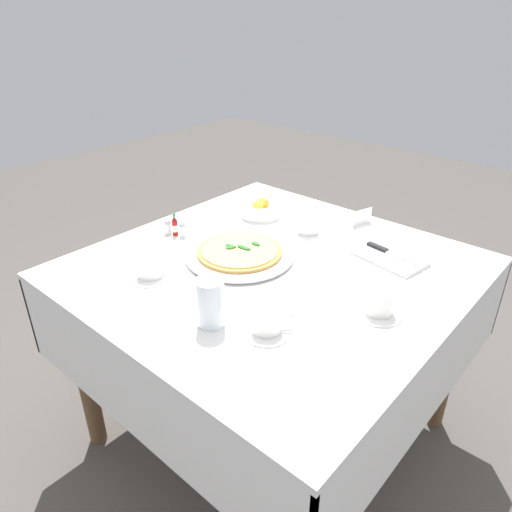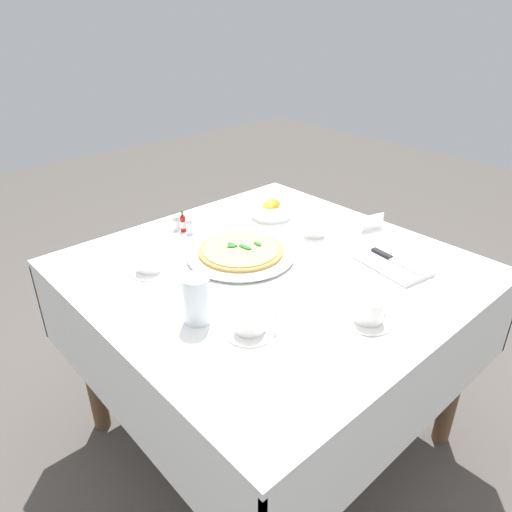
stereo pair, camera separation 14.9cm
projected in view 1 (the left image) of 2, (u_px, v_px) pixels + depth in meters
name	position (u px, v px, depth m)	size (l,w,h in m)	color
ground_plane	(270.00, 430.00, 1.82)	(8.00, 8.00, 0.00)	#4C4742
dining_table	(272.00, 300.00, 1.54)	(1.10, 1.10, 0.72)	white
pizza_plate	(240.00, 255.00, 1.52)	(0.35, 0.35, 0.02)	white
pizza	(240.00, 251.00, 1.51)	(0.27, 0.27, 0.02)	#C68E47
coffee_cup_near_left	(379.00, 303.00, 1.24)	(0.13, 0.13, 0.07)	white
coffee_cup_center_back	(267.00, 323.00, 1.17)	(0.13, 0.13, 0.06)	white
coffee_cup_left_edge	(151.00, 269.00, 1.41)	(0.13, 0.13, 0.06)	white
coffee_cup_far_left	(307.00, 226.00, 1.67)	(0.13, 0.13, 0.07)	white
water_glass_far_right	(211.00, 305.00, 1.19)	(0.07, 0.07, 0.13)	white
napkin_folded	(389.00, 256.00, 1.51)	(0.24, 0.16, 0.02)	white
dinner_knife	(391.00, 253.00, 1.51)	(0.20, 0.04, 0.01)	silver
citrus_bowl	(260.00, 209.00, 1.81)	(0.15, 0.15, 0.07)	white
hot_sauce_bottle	(175.00, 226.00, 1.66)	(0.02, 0.02, 0.08)	#B7140F
salt_shaker	(183.00, 230.00, 1.65)	(0.03, 0.03, 0.06)	white
pepper_shaker	(168.00, 227.00, 1.67)	(0.03, 0.03, 0.06)	white
menu_card	(362.00, 217.00, 1.74)	(0.03, 0.09, 0.06)	white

